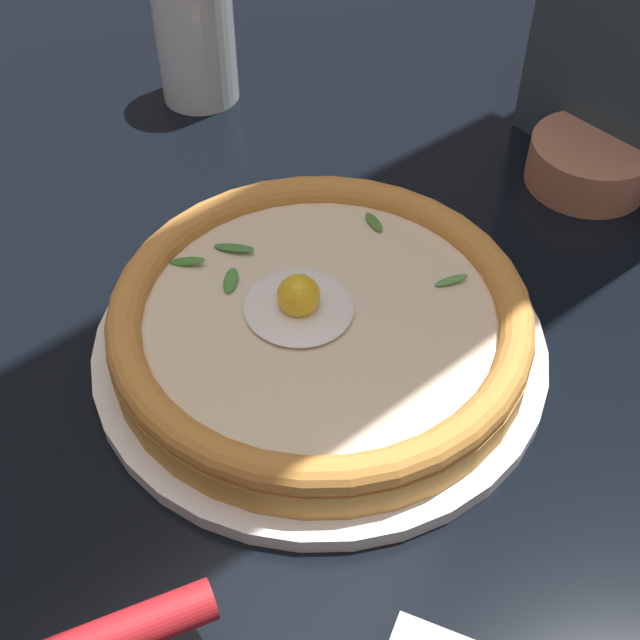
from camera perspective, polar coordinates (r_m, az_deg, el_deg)
ground_plane at (r=0.61m, az=4.61°, el=-4.44°), size 2.40×2.40×0.03m
pizza_plate at (r=0.61m, az=0.00°, el=-1.70°), size 0.31×0.31×0.01m
pizza at (r=0.59m, az=-0.02°, el=0.03°), size 0.29×0.29×0.06m
side_bowl at (r=0.78m, az=17.26°, el=9.82°), size 0.10×0.10×0.04m
drinking_glass at (r=0.85m, az=-8.08°, el=17.17°), size 0.07×0.07×0.11m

